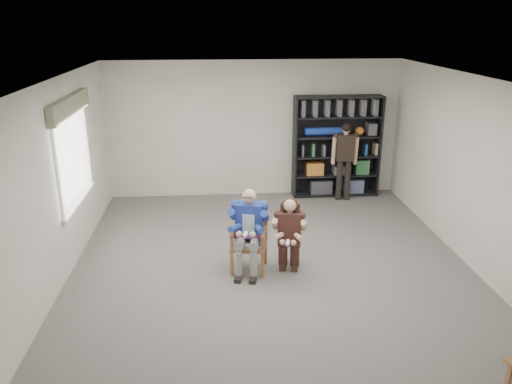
{
  "coord_description": "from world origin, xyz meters",
  "views": [
    {
      "loc": [
        -0.8,
        -6.59,
        3.58
      ],
      "look_at": [
        -0.2,
        0.6,
        1.05
      ],
      "focal_mm": 35.0,
      "sensor_mm": 36.0,
      "label": 1
    }
  ],
  "objects_px": {
    "standing_man": "(344,162)",
    "bookshelf": "(337,147)",
    "kneeling_woman": "(289,236)",
    "armchair": "(249,240)",
    "seated_man": "(249,230)"
  },
  "relations": [
    {
      "from": "bookshelf",
      "to": "standing_man",
      "type": "relative_size",
      "value": 1.3
    },
    {
      "from": "seated_man",
      "to": "armchair",
      "type": "bearing_deg",
      "value": 102.02
    },
    {
      "from": "armchair",
      "to": "standing_man",
      "type": "xyz_separation_m",
      "value": [
        2.15,
        2.88,
        0.32
      ]
    },
    {
      "from": "seated_man",
      "to": "standing_man",
      "type": "height_order",
      "value": "standing_man"
    },
    {
      "from": "kneeling_woman",
      "to": "bookshelf",
      "type": "distance_m",
      "value": 3.65
    },
    {
      "from": "armchair",
      "to": "kneeling_woman",
      "type": "xyz_separation_m",
      "value": [
        0.58,
        -0.12,
        0.09
      ]
    },
    {
      "from": "bookshelf",
      "to": "armchair",
      "type": "bearing_deg",
      "value": -122.71
    },
    {
      "from": "kneeling_woman",
      "to": "standing_man",
      "type": "height_order",
      "value": "standing_man"
    },
    {
      "from": "bookshelf",
      "to": "seated_man",
      "type": "bearing_deg",
      "value": -122.71
    },
    {
      "from": "standing_man",
      "to": "bookshelf",
      "type": "bearing_deg",
      "value": 113.14
    },
    {
      "from": "kneeling_woman",
      "to": "bookshelf",
      "type": "bearing_deg",
      "value": 78.1
    },
    {
      "from": "armchair",
      "to": "standing_man",
      "type": "bearing_deg",
      "value": 65.34
    },
    {
      "from": "bookshelf",
      "to": "standing_man",
      "type": "height_order",
      "value": "bookshelf"
    },
    {
      "from": "armchair",
      "to": "seated_man",
      "type": "relative_size",
      "value": 0.77
    },
    {
      "from": "kneeling_woman",
      "to": "standing_man",
      "type": "relative_size",
      "value": 0.72
    }
  ]
}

